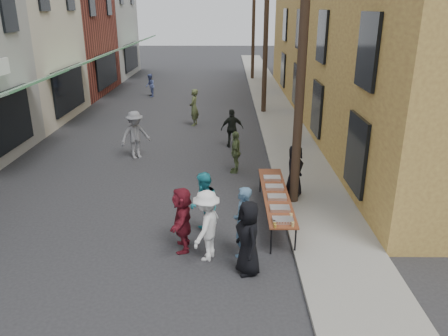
{
  "coord_description": "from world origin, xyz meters",
  "views": [
    {
      "loc": [
        2.3,
        -9.06,
        5.61
      ],
      "look_at": [
        2.2,
        2.57,
        1.3
      ],
      "focal_mm": 35.0,
      "sensor_mm": 36.0,
      "label": 1
    }
  ],
  "objects_px": {
    "utility_pole_near": "(302,51)",
    "utility_pole_mid": "(266,29)",
    "guest_front_a": "(248,238)",
    "utility_pole_far": "(254,22)",
    "serving_table": "(276,195)",
    "server": "(295,170)",
    "catering_tray_sausage": "(283,220)",
    "guest_front_c": "(204,205)"
  },
  "relations": [
    {
      "from": "guest_front_a",
      "to": "server",
      "type": "bearing_deg",
      "value": 141.19
    },
    {
      "from": "utility_pole_near",
      "to": "guest_front_a",
      "type": "height_order",
      "value": "utility_pole_near"
    },
    {
      "from": "utility_pole_near",
      "to": "server",
      "type": "xyz_separation_m",
      "value": [
        0.06,
        0.45,
        -3.6
      ]
    },
    {
      "from": "utility_pole_near",
      "to": "serving_table",
      "type": "bearing_deg",
      "value": -123.41
    },
    {
      "from": "catering_tray_sausage",
      "to": "guest_front_a",
      "type": "height_order",
      "value": "guest_front_a"
    },
    {
      "from": "utility_pole_mid",
      "to": "utility_pole_far",
      "type": "distance_m",
      "value": 12.0
    },
    {
      "from": "utility_pole_far",
      "to": "guest_front_c",
      "type": "xyz_separation_m",
      "value": [
        -2.6,
        -25.97,
        -3.64
      ]
    },
    {
      "from": "utility_pole_far",
      "to": "guest_front_c",
      "type": "distance_m",
      "value": 26.35
    },
    {
      "from": "utility_pole_far",
      "to": "utility_pole_near",
      "type": "bearing_deg",
      "value": -90.0
    },
    {
      "from": "utility_pole_mid",
      "to": "guest_front_c",
      "type": "distance_m",
      "value": 14.67
    },
    {
      "from": "serving_table",
      "to": "guest_front_a",
      "type": "distance_m",
      "value": 2.78
    },
    {
      "from": "utility_pole_far",
      "to": "serving_table",
      "type": "height_order",
      "value": "utility_pole_far"
    },
    {
      "from": "utility_pole_mid",
      "to": "serving_table",
      "type": "height_order",
      "value": "utility_pole_mid"
    },
    {
      "from": "serving_table",
      "to": "guest_front_c",
      "type": "xyz_separation_m",
      "value": [
        -1.94,
        -0.97,
        0.15
      ]
    },
    {
      "from": "utility_pole_mid",
      "to": "server",
      "type": "relative_size",
      "value": 5.6
    },
    {
      "from": "utility_pole_near",
      "to": "utility_pole_mid",
      "type": "distance_m",
      "value": 12.0
    },
    {
      "from": "server",
      "to": "utility_pole_far",
      "type": "bearing_deg",
      "value": 25.12
    },
    {
      "from": "utility_pole_far",
      "to": "guest_front_a",
      "type": "xyz_separation_m",
      "value": [
        -1.54,
        -27.64,
        -3.64
      ]
    },
    {
      "from": "catering_tray_sausage",
      "to": "server",
      "type": "bearing_deg",
      "value": 77.0
    },
    {
      "from": "utility_pole_near",
      "to": "guest_front_c",
      "type": "relative_size",
      "value": 5.23
    },
    {
      "from": "utility_pole_mid",
      "to": "guest_front_a",
      "type": "relative_size",
      "value": 5.22
    },
    {
      "from": "guest_front_c",
      "to": "guest_front_a",
      "type": "bearing_deg",
      "value": 17.75
    },
    {
      "from": "catering_tray_sausage",
      "to": "guest_front_a",
      "type": "relative_size",
      "value": 0.29
    },
    {
      "from": "server",
      "to": "catering_tray_sausage",
      "type": "bearing_deg",
      "value": -168.02
    },
    {
      "from": "guest_front_c",
      "to": "server",
      "type": "relative_size",
      "value": 1.07
    },
    {
      "from": "catering_tray_sausage",
      "to": "guest_front_c",
      "type": "height_order",
      "value": "guest_front_c"
    },
    {
      "from": "serving_table",
      "to": "guest_front_a",
      "type": "height_order",
      "value": "guest_front_a"
    },
    {
      "from": "utility_pole_mid",
      "to": "utility_pole_near",
      "type": "bearing_deg",
      "value": -90.0
    },
    {
      "from": "guest_front_a",
      "to": "guest_front_c",
      "type": "bearing_deg",
      "value": -165.12
    },
    {
      "from": "utility_pole_near",
      "to": "utility_pole_far",
      "type": "bearing_deg",
      "value": 90.0
    },
    {
      "from": "utility_pole_near",
      "to": "server",
      "type": "height_order",
      "value": "utility_pole_near"
    },
    {
      "from": "utility_pole_near",
      "to": "utility_pole_mid",
      "type": "relative_size",
      "value": 1.0
    },
    {
      "from": "guest_front_a",
      "to": "utility_pole_far",
      "type": "bearing_deg",
      "value": 159.31
    },
    {
      "from": "utility_pole_mid",
      "to": "server",
      "type": "distance_m",
      "value": 12.09
    },
    {
      "from": "serving_table",
      "to": "utility_pole_far",
      "type": "bearing_deg",
      "value": 88.49
    },
    {
      "from": "utility_pole_near",
      "to": "guest_front_a",
      "type": "bearing_deg",
      "value": -112.93
    },
    {
      "from": "utility_pole_far",
      "to": "catering_tray_sausage",
      "type": "distance_m",
      "value": 26.92
    },
    {
      "from": "utility_pole_far",
      "to": "serving_table",
      "type": "relative_size",
      "value": 2.25
    },
    {
      "from": "serving_table",
      "to": "utility_pole_mid",
      "type": "bearing_deg",
      "value": 87.09
    },
    {
      "from": "serving_table",
      "to": "guest_front_a",
      "type": "xyz_separation_m",
      "value": [
        -0.88,
        -2.64,
        0.15
      ]
    },
    {
      "from": "guest_front_a",
      "to": "server",
      "type": "xyz_separation_m",
      "value": [
        1.6,
        4.09,
        0.04
      ]
    },
    {
      "from": "guest_front_a",
      "to": "serving_table",
      "type": "bearing_deg",
      "value": 144.06
    }
  ]
}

